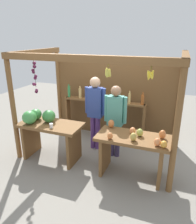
# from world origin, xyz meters

# --- Properties ---
(ground_plane) EXTENTS (12.00, 12.00, 0.00)m
(ground_plane) POSITION_xyz_m (0.00, 0.00, 0.00)
(ground_plane) COLOR gray
(ground_plane) RESTS_ON ground
(market_stall) EXTENTS (3.26, 1.92, 2.23)m
(market_stall) POSITION_xyz_m (-0.00, 0.42, 1.30)
(market_stall) COLOR brown
(market_stall) RESTS_ON ground
(fruit_counter_left) EXTENTS (1.32, 0.67, 1.08)m
(fruit_counter_left) POSITION_xyz_m (-0.97, -0.68, 0.70)
(fruit_counter_left) COLOR brown
(fruit_counter_left) RESTS_ON ground
(fruit_counter_right) EXTENTS (1.32, 0.65, 0.97)m
(fruit_counter_right) POSITION_xyz_m (0.87, -0.68, 0.61)
(fruit_counter_right) COLOR brown
(fruit_counter_right) RESTS_ON ground
(bottle_shelf_unit) EXTENTS (2.09, 0.22, 1.34)m
(bottle_shelf_unit) POSITION_xyz_m (-0.18, 0.68, 0.80)
(bottle_shelf_unit) COLOR brown
(bottle_shelf_unit) RESTS_ON ground
(vendor_man) EXTENTS (0.48, 0.23, 1.69)m
(vendor_man) POSITION_xyz_m (-0.16, 0.06, 1.02)
(vendor_man) COLOR #55327A
(vendor_man) RESTS_ON ground
(vendor_woman) EXTENTS (0.48, 0.21, 1.58)m
(vendor_woman) POSITION_xyz_m (0.36, -0.11, 0.94)
(vendor_woman) COLOR #3C3154
(vendor_woman) RESTS_ON ground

